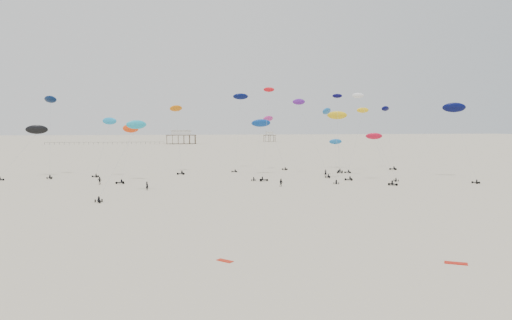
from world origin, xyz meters
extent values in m
plane|color=beige|center=(0.00, 200.00, 0.00)|extent=(900.00, 900.00, 0.00)
cube|color=brown|center=(-10.00, 350.00, 6.15)|extent=(21.00, 13.00, 0.30)
cube|color=silver|center=(-10.00, 350.00, 7.90)|extent=(14.00, 8.40, 3.20)
cube|color=#B2B2AD|center=(-10.00, 350.00, 9.65)|extent=(15.00, 9.00, 0.30)
cube|color=brown|center=(60.00, 380.00, 5.15)|extent=(9.00, 7.00, 0.30)
cube|color=silver|center=(60.00, 380.00, 6.50)|extent=(5.60, 4.20, 2.40)
cube|color=#B2B2AD|center=(60.00, 380.00, 7.85)|extent=(6.00, 4.50, 0.30)
cube|color=black|center=(-62.00, 350.00, 1.45)|extent=(80.00, 0.10, 0.10)
cylinder|color=gray|center=(-26.39, 90.46, 6.97)|extent=(0.03, 0.03, 19.24)
ellipsoid|color=#1AA3C8|center=(-23.48, 97.20, 13.94)|extent=(4.45, 2.72, 2.05)
cylinder|color=gray|center=(23.84, 110.06, 4.79)|extent=(0.03, 0.03, 16.30)
ellipsoid|color=blue|center=(25.96, 116.78, 9.48)|extent=(3.43, 1.50, 1.69)
cylinder|color=gray|center=(36.62, 130.42, 9.09)|extent=(0.03, 0.03, 18.78)
ellipsoid|color=yellow|center=(39.80, 133.16, 18.17)|extent=(3.80, 1.58, 1.87)
cylinder|color=gray|center=(35.31, 112.46, 10.89)|extent=(0.03, 0.03, 24.98)
ellipsoid|color=white|center=(32.84, 119.16, 21.68)|extent=(3.21, 1.96, 1.47)
cylinder|color=gray|center=(21.30, 121.58, 10.13)|extent=(0.03, 0.03, 22.26)
ellipsoid|color=#601A92|center=(18.61, 126.86, 20.23)|extent=(3.99, 1.98, 1.84)
cylinder|color=gray|center=(-48.05, 130.75, 10.32)|extent=(0.03, 0.03, 21.67)
ellipsoid|color=#041538|center=(-48.87, 135.77, 20.78)|extent=(5.19, 5.03, 2.50)
cylinder|color=gray|center=(32.49, 133.76, 11.40)|extent=(0.03, 0.03, 24.95)
ellipsoid|color=#06043C|center=(34.11, 139.84, 22.72)|extent=(3.18, 1.80, 1.48)
cylinder|color=gray|center=(55.59, 105.36, 8.99)|extent=(0.03, 0.03, 21.56)
ellipsoid|color=#04093C|center=(56.61, 112.16, 18.38)|extent=(6.44, 3.82, 3.01)
cylinder|color=gray|center=(-27.36, 115.41, 6.42)|extent=(0.03, 0.03, 13.41)
ellipsoid|color=#F53F0C|center=(-26.38, 118.88, 12.95)|extent=(4.93, 4.04, 2.34)
cylinder|color=gray|center=(26.01, 115.35, 8.72)|extent=(0.03, 0.03, 19.63)
ellipsoid|color=#155DA4|center=(24.78, 120.94, 17.52)|extent=(4.49, 4.84, 2.29)
cylinder|color=gray|center=(7.77, 118.29, 11.80)|extent=(0.03, 0.03, 25.96)
ellipsoid|color=red|center=(9.74, 124.87, 23.35)|extent=(3.18, 2.18, 1.48)
cylinder|color=gray|center=(50.60, 138.08, 9.54)|extent=(0.03, 0.03, 18.61)
ellipsoid|color=#040639|center=(50.55, 141.27, 18.95)|extent=(3.89, 3.05, 1.83)
cylinder|color=gray|center=(-14.44, 135.52, 9.29)|extent=(0.03, 0.03, 19.02)
ellipsoid|color=orange|center=(-15.01, 139.74, 18.63)|extent=(4.86, 4.62, 2.30)
cylinder|color=gray|center=(-55.29, 128.63, 6.14)|extent=(0.03, 0.03, 15.55)
ellipsoid|color=black|center=(-51.96, 133.08, 12.60)|extent=(5.84, 2.46, 2.79)
cylinder|color=gray|center=(33.34, 136.04, 8.21)|extent=(0.03, 0.03, 18.17)
ellipsoid|color=yellow|center=(34.56, 141.03, 16.80)|extent=(6.59, 4.25, 3.07)
cylinder|color=gray|center=(5.89, 120.48, 6.99)|extent=(0.03, 0.03, 19.89)
ellipsoid|color=#0B3A94|center=(8.10, 127.82, 14.33)|extent=(5.91, 3.40, 2.77)
cylinder|color=gray|center=(3.46, 142.11, 11.24)|extent=(0.03, 0.03, 25.14)
ellipsoid|color=#050E44|center=(5.26, 148.59, 22.75)|extent=(5.07, 2.58, 2.45)
cylinder|color=gray|center=(33.75, 104.37, 5.55)|extent=(0.03, 0.03, 15.23)
ellipsoid|color=red|center=(33.85, 110.32, 11.03)|extent=(4.44, 2.90, 2.05)
cylinder|color=gray|center=(15.33, 141.24, 7.80)|extent=(0.03, 0.03, 15.24)
ellipsoid|color=#BE2C8A|center=(12.96, 142.34, 15.73)|extent=(4.56, 4.11, 2.15)
cylinder|color=gray|center=(-34.52, 128.81, 7.38)|extent=(0.03, 0.03, 14.01)
ellipsoid|color=#1B8ECD|center=(-32.68, 129.67, 14.86)|extent=(4.49, 3.25, 2.07)
imported|color=black|center=(-21.61, 99.20, 0.00)|extent=(0.97, 0.94, 2.20)
imported|color=black|center=(7.93, 100.87, 0.00)|extent=(1.14, 0.88, 2.05)
imported|color=black|center=(-33.04, 111.58, 0.00)|extent=(1.35, 0.92, 2.09)
imported|color=black|center=(24.54, 120.62, 0.00)|extent=(0.93, 0.92, 2.13)
cube|color=red|center=(11.92, 37.04, 0.00)|extent=(2.36, 1.87, 0.08)
cube|color=red|center=(-11.02, 41.82, 0.00)|extent=(1.74, 1.79, 0.07)
camera|label=1|loc=(-16.21, -8.34, 14.07)|focal=35.00mm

